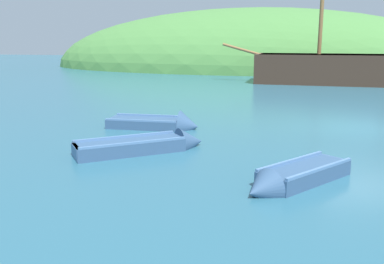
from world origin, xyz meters
The scene contains 6 objects.
ground_plane centered at (0.00, 0.00, 0.00)m, with size 120.00×120.00×0.00m, color #285B70.
shore_hill centered at (-6.67, 32.79, 0.00)m, with size 46.65×23.39×13.07m, color #477F3D.
sailing_ship centered at (1.97, 16.17, 0.84)m, with size 16.72×4.36×13.68m.
rowboat_near_dock centered at (-7.31, -1.75, 0.11)m, with size 3.40×1.28×1.15m.
rowboat_center centered at (-2.50, -7.16, 0.13)m, with size 2.61×3.04×0.86m.
rowboat_far centered at (-6.70, -5.05, 0.13)m, with size 3.69×3.14×0.94m.
Camera 1 is at (-2.69, -16.84, 3.29)m, focal length 40.37 mm.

